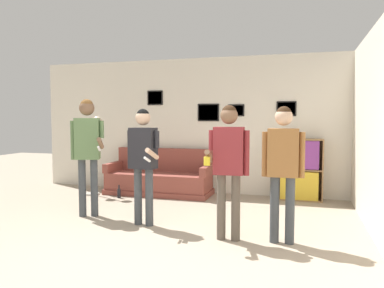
# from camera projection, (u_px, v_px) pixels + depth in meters

# --- Properties ---
(ground_plane) EXTENTS (20.00, 20.00, 0.00)m
(ground_plane) POSITION_uv_depth(u_px,v_px,m) (125.00, 265.00, 3.85)
(ground_plane) COLOR gray
(wall_back) EXTENTS (7.57, 0.08, 2.70)m
(wall_back) POSITION_uv_depth(u_px,v_px,m) (213.00, 126.00, 7.49)
(wall_back) COLOR silver
(wall_back) RESTS_ON ground_plane
(wall_right) EXTENTS (0.06, 6.28, 2.70)m
(wall_right) POSITION_uv_depth(u_px,v_px,m) (374.00, 130.00, 4.86)
(wall_right) COLOR silver
(wall_right) RESTS_ON ground_plane
(couch) EXTENTS (2.09, 0.80, 0.89)m
(couch) POSITION_uv_depth(u_px,v_px,m) (160.00, 179.00, 7.44)
(couch) COLOR brown
(couch) RESTS_ON ground_plane
(bookshelf) EXTENTS (0.82, 0.30, 1.13)m
(bookshelf) POSITION_uv_depth(u_px,v_px,m) (299.00, 170.00, 6.85)
(bookshelf) COLOR olive
(bookshelf) RESTS_ON ground_plane
(floor_lamp) EXTENTS (0.47, 0.28, 1.54)m
(floor_lamp) POSITION_uv_depth(u_px,v_px,m) (91.00, 136.00, 7.29)
(floor_lamp) COLOR #ADA89E
(floor_lamp) RESTS_ON ground_plane
(person_player_foreground_left) EXTENTS (0.59, 0.42, 1.79)m
(person_player_foreground_left) POSITION_uv_depth(u_px,v_px,m) (87.00, 144.00, 5.67)
(person_player_foreground_left) COLOR #3D4247
(person_player_foreground_left) RESTS_ON ground_plane
(person_player_foreground_center) EXTENTS (0.50, 0.48, 1.63)m
(person_player_foreground_center) POSITION_uv_depth(u_px,v_px,m) (143.00, 155.00, 5.20)
(person_player_foreground_center) COLOR #3D4247
(person_player_foreground_center) RESTS_ON ground_plane
(person_watcher_holding_cup) EXTENTS (0.50, 0.43, 1.66)m
(person_watcher_holding_cup) POSITION_uv_depth(u_px,v_px,m) (229.00, 158.00, 4.56)
(person_watcher_holding_cup) COLOR brown
(person_watcher_holding_cup) RESTS_ON ground_plane
(person_spectator_near_bookshelf) EXTENTS (0.50, 0.21, 1.65)m
(person_spectator_near_bookshelf) POSITION_uv_depth(u_px,v_px,m) (283.00, 160.00, 4.44)
(person_spectator_near_bookshelf) COLOR #3D4247
(person_spectator_near_bookshelf) RESTS_ON ground_plane
(bottle_on_floor) EXTENTS (0.06, 0.06, 0.25)m
(bottle_on_floor) POSITION_uv_depth(u_px,v_px,m) (119.00, 193.00, 7.05)
(bottle_on_floor) COLOR black
(bottle_on_floor) RESTS_ON ground_plane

